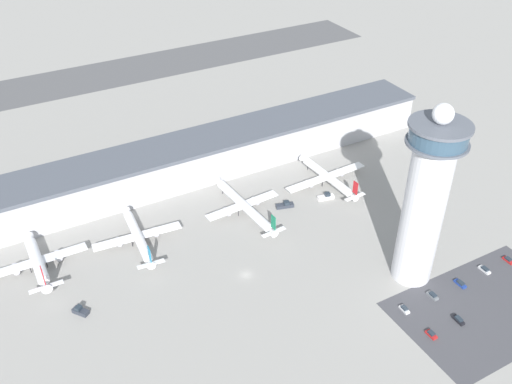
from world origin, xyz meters
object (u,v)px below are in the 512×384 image
at_px(airplane_gate_bravo, 138,236).
at_px(car_silver_sedan, 433,296).
at_px(service_truck_catering, 285,205).
at_px(car_black_suv, 431,334).
at_px(car_grey_coupe, 404,309).
at_px(car_blue_compact, 508,260).
at_px(car_white_wagon, 485,270).
at_px(service_truck_baggage, 80,311).
at_px(control_tower, 426,199).
at_px(service_truck_fuel, 326,197).
at_px(airplane_gate_delta, 327,177).
at_px(car_yellow_taxi, 458,320).
at_px(airplane_gate_charlie, 244,205).
at_px(car_red_hatchback, 460,284).
at_px(airplane_gate_alpha, 37,261).

height_order(airplane_gate_bravo, car_silver_sedan, airplane_gate_bravo).
bearing_deg(service_truck_catering, airplane_gate_bravo, 174.36).
bearing_deg(car_black_suv, car_grey_coupe, 90.98).
height_order(car_blue_compact, car_silver_sedan, car_silver_sedan).
bearing_deg(car_white_wagon, car_silver_sedan, -178.33).
xyz_separation_m(service_truck_baggage, car_black_suv, (96.91, -64.61, -0.44)).
distance_m(control_tower, service_truck_fuel, 63.53).
distance_m(airplane_gate_delta, car_black_suv, 91.17).
height_order(service_truck_baggage, car_blue_compact, service_truck_baggage).
distance_m(service_truck_catering, car_yellow_taxi, 84.64).
bearing_deg(car_silver_sedan, service_truck_catering, 103.96).
bearing_deg(airplane_gate_charlie, airplane_gate_delta, 1.89).
bearing_deg(service_truck_fuel, airplane_gate_bravo, 173.32).
distance_m(airplane_gate_delta, car_red_hatchback, 76.36).
relative_size(car_grey_coupe, car_black_suv, 1.02).
relative_size(service_truck_fuel, car_black_suv, 1.88).
relative_size(car_white_wagon, car_black_suv, 1.17).
relative_size(car_silver_sedan, car_white_wagon, 0.94).
relative_size(car_white_wagon, car_grey_coupe, 1.15).
distance_m(service_truck_catering, car_silver_sedan, 72.46).
height_order(airplane_gate_alpha, service_truck_fuel, airplane_gate_alpha).
bearing_deg(car_red_hatchback, car_black_suv, -153.72).
xyz_separation_m(control_tower, car_black_suv, (-13.63, -25.53, -33.34)).
relative_size(service_truck_catering, car_grey_coupe, 1.93).
bearing_deg(car_red_hatchback, airplane_gate_alpha, 148.21).
relative_size(airplane_gate_bravo, service_truck_baggage, 6.28).
bearing_deg(control_tower, service_truck_fuel, 89.72).
height_order(airplane_gate_charlie, car_red_hatchback, airplane_gate_charlie).
height_order(service_truck_fuel, car_grey_coupe, service_truck_fuel).
height_order(airplane_gate_bravo, airplane_gate_delta, airplane_gate_delta).
relative_size(airplane_gate_charlie, car_grey_coupe, 10.93).
distance_m(control_tower, airplane_gate_bravo, 107.53).
relative_size(airplane_gate_alpha, service_truck_fuel, 4.77).
relative_size(car_blue_compact, car_grey_coupe, 1.09).
xyz_separation_m(control_tower, car_yellow_taxi, (-1.39, -25.20, -33.29)).
height_order(service_truck_fuel, car_yellow_taxi, service_truck_fuel).
bearing_deg(service_truck_catering, car_yellow_taxi, -78.39).
relative_size(airplane_gate_charlie, service_truck_catering, 5.67).
relative_size(airplane_gate_delta, car_red_hatchback, 8.66).
height_order(control_tower, service_truck_fuel, control_tower).
height_order(airplane_gate_bravo, car_blue_compact, airplane_gate_bravo).
distance_m(airplane_gate_bravo, car_red_hatchback, 120.78).
relative_size(airplane_gate_bravo, service_truck_fuel, 4.95).
distance_m(airplane_gate_charlie, car_red_hatchback, 88.87).
relative_size(airplane_gate_charlie, service_truck_fuel, 5.94).
relative_size(control_tower, car_silver_sedan, 15.26).
xyz_separation_m(airplane_gate_alpha, service_truck_catering, (99.88, -10.13, -3.25)).
distance_m(control_tower, car_white_wagon, 43.46).
bearing_deg(control_tower, car_blue_compact, -18.36).
xyz_separation_m(service_truck_baggage, car_silver_sedan, (109.59, -51.70, -0.42)).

